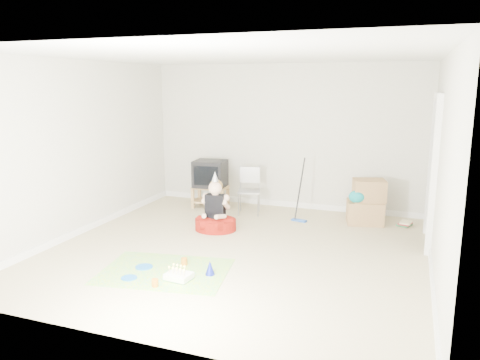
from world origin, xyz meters
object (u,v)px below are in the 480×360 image
(crt_tv, at_px, (210,174))
(tv_stand, at_px, (210,195))
(folding_chair, at_px, (249,191))
(cardboard_boxes, at_px, (366,203))
(birthday_cake, at_px, (179,277))
(seated_woman, at_px, (215,217))

(crt_tv, bearing_deg, tv_stand, 103.93)
(folding_chair, bearing_deg, tv_stand, 168.06)
(crt_tv, relative_size, cardboard_boxes, 0.77)
(folding_chair, xyz_separation_m, birthday_cake, (0.15, -2.96, -0.36))
(tv_stand, relative_size, birthday_cake, 2.08)
(tv_stand, height_order, folding_chair, folding_chair)
(folding_chair, bearing_deg, seated_woman, -100.10)
(crt_tv, height_order, cardboard_boxes, crt_tv)
(crt_tv, height_order, folding_chair, crt_tv)
(tv_stand, distance_m, folding_chair, 0.85)
(seated_woman, height_order, birthday_cake, seated_woman)
(cardboard_boxes, relative_size, birthday_cake, 2.33)
(tv_stand, bearing_deg, seated_woman, -63.08)
(folding_chair, height_order, cardboard_boxes, folding_chair)
(folding_chair, distance_m, seated_woman, 1.09)
(folding_chair, height_order, birthday_cake, folding_chair)
(folding_chair, xyz_separation_m, cardboard_boxes, (1.98, 0.12, -0.06))
(tv_stand, bearing_deg, folding_chair, -11.94)
(tv_stand, relative_size, crt_tv, 1.15)
(tv_stand, distance_m, birthday_cake, 3.28)
(birthday_cake, bearing_deg, tv_stand, 107.18)
(seated_woman, distance_m, birthday_cake, 1.94)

